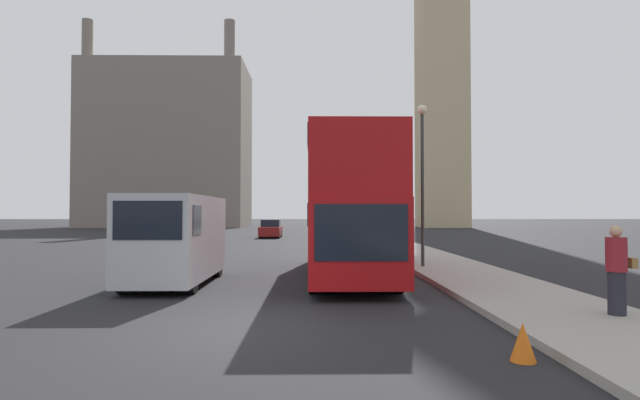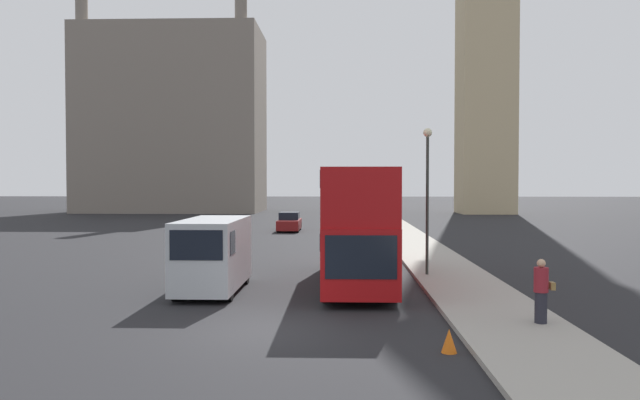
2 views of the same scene
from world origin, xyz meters
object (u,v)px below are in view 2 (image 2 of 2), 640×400
parked_sedan (289,223)px  street_lamp (427,179)px  red_double_decker_bus (357,221)px  white_van (212,253)px  pedestrian (541,291)px

parked_sedan → street_lamp: bearing=-72.4°
red_double_decker_bus → street_lamp: street_lamp is taller
white_van → street_lamp: size_ratio=0.86×
white_van → red_double_decker_bus: bearing=21.4°
street_lamp → parked_sedan: bearing=107.6°
parked_sedan → white_van: bearing=-90.9°
red_double_decker_bus → street_lamp: size_ratio=1.75×
pedestrian → white_van: bearing=152.5°
pedestrian → street_lamp: size_ratio=0.29×
white_van → parked_sedan: white_van is taller
street_lamp → parked_sedan: (-7.60, 23.89, -3.35)m
red_double_decker_bus → street_lamp: (2.90, 1.54, 1.61)m
red_double_decker_bus → parked_sedan: (-4.70, 25.43, -1.74)m
pedestrian → street_lamp: 9.38m
red_double_decker_bus → white_van: red_double_decker_bus is taller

